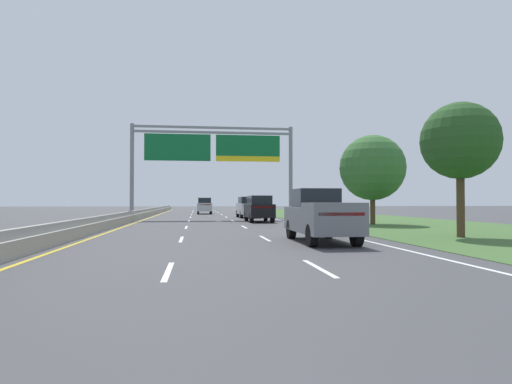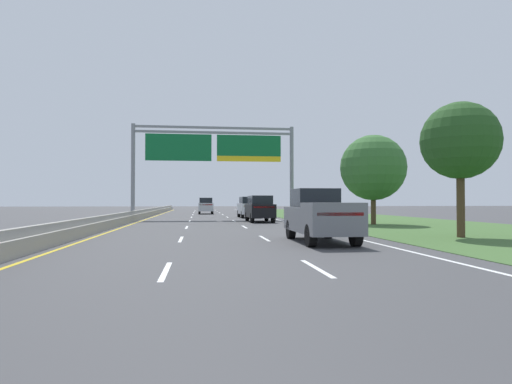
% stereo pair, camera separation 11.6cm
% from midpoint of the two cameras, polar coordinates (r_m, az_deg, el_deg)
% --- Properties ---
extents(ground_plane, '(220.00, 220.00, 0.00)m').
position_cam_midpoint_polar(ground_plane, '(35.49, -5.70, -3.87)').
color(ground_plane, '#3D3D3F').
extents(lane_striping, '(11.96, 106.00, 0.01)m').
position_cam_midpoint_polar(lane_striping, '(35.03, -5.67, -3.89)').
color(lane_striping, white).
rests_on(lane_striping, ground).
extents(grass_verge_right, '(14.00, 110.00, 0.02)m').
position_cam_midpoint_polar(grass_verge_right, '(38.54, 15.56, -3.60)').
color(grass_verge_right, '#3D602D').
rests_on(grass_verge_right, ground).
extents(median_barrier_concrete, '(0.60, 110.00, 0.85)m').
position_cam_midpoint_polar(median_barrier_concrete, '(35.88, -16.31, -3.23)').
color(median_barrier_concrete, '#99968E').
rests_on(median_barrier_concrete, ground).
extents(overhead_sign_gantry, '(15.06, 0.42, 8.74)m').
position_cam_midpoint_polar(overhead_sign_gantry, '(41.95, -5.54, 5.08)').
color(overhead_sign_gantry, gray).
rests_on(overhead_sign_gantry, ground).
extents(pickup_truck_grey, '(2.02, 5.41, 2.20)m').
position_cam_midpoint_polar(pickup_truck_grey, '(18.57, 8.01, -3.01)').
color(pickup_truck_grey, slate).
rests_on(pickup_truck_grey, ground).
extents(car_black_right_lane_suv, '(1.97, 4.73, 2.11)m').
position_cam_midpoint_polar(car_black_right_lane_suv, '(36.19, 0.28, -2.08)').
color(car_black_right_lane_suv, black).
rests_on(car_black_right_lane_suv, ground).
extents(car_silver_centre_lane_suv, '(1.93, 4.71, 2.11)m').
position_cam_midpoint_polar(car_silver_centre_lane_suv, '(59.21, -6.62, -1.72)').
color(car_silver_centre_lane_suv, '#B2B5BA').
rests_on(car_silver_centre_lane_suv, ground).
extents(car_white_right_lane_suv, '(2.02, 4.75, 2.11)m').
position_cam_midpoint_polar(car_white_right_lane_suv, '(45.60, -1.15, -1.89)').
color(car_white_right_lane_suv, silver).
rests_on(car_white_right_lane_suv, ground).
extents(roadside_tree_near, '(3.55, 3.55, 6.23)m').
position_cam_midpoint_polar(roadside_tree_near, '(22.78, 24.36, 5.90)').
color(roadside_tree_near, '#4C3823').
rests_on(roadside_tree_near, ground).
extents(roadside_tree_mid, '(4.69, 4.69, 6.42)m').
position_cam_midpoint_polar(roadside_tree_mid, '(33.25, 14.48, 3.00)').
color(roadside_tree_mid, '#4C3823').
rests_on(roadside_tree_mid, ground).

